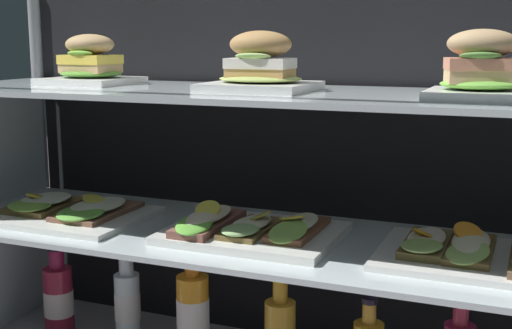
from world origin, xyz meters
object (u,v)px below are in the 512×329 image
(plated_roll_sandwich_mid_left, at_px, (481,73))
(open_sandwich_tray_mid_right, at_px, (69,210))
(open_sandwich_tray_right_of_center, at_px, (477,252))
(juice_bottle_near_post, at_px, (59,297))
(open_sandwich_tray_center, at_px, (250,229))
(plated_roll_sandwich_near_right_corner, at_px, (260,69))
(juice_bottle_front_fourth, at_px, (128,305))
(juice_bottle_back_center, at_px, (193,317))
(plated_roll_sandwich_left_of_center, at_px, (90,65))

(plated_roll_sandwich_mid_left, height_order, open_sandwich_tray_mid_right, plated_roll_sandwich_mid_left)
(open_sandwich_tray_right_of_center, xyz_separation_m, juice_bottle_near_post, (-0.97, 0.05, -0.25))
(open_sandwich_tray_center, bearing_deg, plated_roll_sandwich_near_right_corner, 48.08)
(juice_bottle_front_fourth, bearing_deg, plated_roll_sandwich_mid_left, -6.92)
(plated_roll_sandwich_mid_left, xyz_separation_m, open_sandwich_tray_center, (-0.43, 0.02, -0.32))
(juice_bottle_back_center, bearing_deg, plated_roll_sandwich_mid_left, -6.54)
(plated_roll_sandwich_left_of_center, distance_m, juice_bottle_front_fourth, 0.56)
(plated_roll_sandwich_mid_left, xyz_separation_m, open_sandwich_tray_mid_right, (-0.86, 0.02, -0.32))
(plated_roll_sandwich_left_of_center, distance_m, open_sandwich_tray_mid_right, 0.33)
(open_sandwich_tray_right_of_center, height_order, juice_bottle_back_center, open_sandwich_tray_right_of_center)
(open_sandwich_tray_mid_right, bearing_deg, open_sandwich_tray_center, 0.78)
(open_sandwich_tray_center, relative_size, juice_bottle_front_fourth, 1.50)
(open_sandwich_tray_mid_right, relative_size, juice_bottle_back_center, 1.41)
(open_sandwich_tray_right_of_center, distance_m, juice_bottle_back_center, 0.63)
(plated_roll_sandwich_left_of_center, height_order, plated_roll_sandwich_mid_left, plated_roll_sandwich_mid_left)
(plated_roll_sandwich_mid_left, xyz_separation_m, juice_bottle_near_post, (-0.96, 0.09, -0.57))
(open_sandwich_tray_mid_right, bearing_deg, open_sandwich_tray_right_of_center, 1.63)
(juice_bottle_back_center, bearing_deg, open_sandwich_tray_mid_right, -170.04)
(juice_bottle_back_center, bearing_deg, juice_bottle_front_fourth, 171.92)
(open_sandwich_tray_mid_right, relative_size, open_sandwich_tray_center, 1.00)
(juice_bottle_back_center, bearing_deg, open_sandwich_tray_right_of_center, -2.41)
(plated_roll_sandwich_left_of_center, xyz_separation_m, open_sandwich_tray_center, (0.41, -0.06, -0.32))
(plated_roll_sandwich_left_of_center, bearing_deg, juice_bottle_back_center, -3.49)
(plated_roll_sandwich_near_right_corner, distance_m, juice_bottle_front_fourth, 0.66)
(open_sandwich_tray_mid_right, distance_m, open_sandwich_tray_center, 0.44)
(plated_roll_sandwich_left_of_center, xyz_separation_m, juice_bottle_near_post, (-0.13, 0.01, -0.57))
(open_sandwich_tray_right_of_center, bearing_deg, juice_bottle_back_center, 177.59)
(plated_roll_sandwich_near_right_corner, height_order, juice_bottle_near_post, plated_roll_sandwich_near_right_corner)
(juice_bottle_near_post, bearing_deg, plated_roll_sandwich_near_right_corner, -5.20)
(open_sandwich_tray_center, xyz_separation_m, juice_bottle_near_post, (-0.54, 0.07, -0.25))
(juice_bottle_near_post, distance_m, juice_bottle_back_center, 0.39)
(juice_bottle_front_fourth, bearing_deg, plated_roll_sandwich_near_right_corner, -8.36)
(open_sandwich_tray_right_of_center, height_order, juice_bottle_near_post, open_sandwich_tray_right_of_center)
(juice_bottle_near_post, xyz_separation_m, juice_bottle_back_center, (0.38, -0.02, 0.02))
(juice_bottle_front_fourth, bearing_deg, open_sandwich_tray_mid_right, -141.23)
(juice_bottle_front_fourth, xyz_separation_m, juice_bottle_back_center, (0.19, -0.03, 0.01))
(open_sandwich_tray_center, bearing_deg, plated_roll_sandwich_mid_left, -3.10)
(open_sandwich_tray_center, distance_m, juice_bottle_near_post, 0.60)
(juice_bottle_near_post, bearing_deg, open_sandwich_tray_mid_right, -35.70)
(plated_roll_sandwich_near_right_corner, bearing_deg, juice_bottle_near_post, 174.80)
(plated_roll_sandwich_mid_left, bearing_deg, open_sandwich_tray_mid_right, 178.86)
(open_sandwich_tray_right_of_center, height_order, juice_bottle_front_fourth, open_sandwich_tray_right_of_center)
(open_sandwich_tray_right_of_center, bearing_deg, plated_roll_sandwich_mid_left, -101.56)
(plated_roll_sandwich_near_right_corner, bearing_deg, open_sandwich_tray_right_of_center, 0.16)
(plated_roll_sandwich_left_of_center, bearing_deg, open_sandwich_tray_right_of_center, -2.73)
(open_sandwich_tray_mid_right, height_order, juice_bottle_front_fourth, open_sandwich_tray_mid_right)
(plated_roll_sandwich_near_right_corner, xyz_separation_m, open_sandwich_tray_center, (-0.02, -0.02, -0.32))
(juice_bottle_front_fourth, relative_size, juice_bottle_back_center, 0.94)
(plated_roll_sandwich_mid_left, xyz_separation_m, juice_bottle_front_fourth, (-0.77, 0.09, -0.56))
(plated_roll_sandwich_near_right_corner, distance_m, plated_roll_sandwich_mid_left, 0.41)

